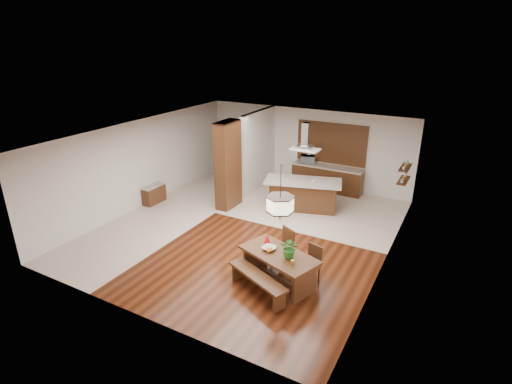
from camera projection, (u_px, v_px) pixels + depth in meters
The scene contains 25 objects.
room_shell at pixel (247, 163), 11.19m from camera, with size 9.00×9.04×2.92m.
tile_hallway at pixel (175, 211), 13.18m from camera, with size 2.50×9.00×0.01m, color beige.
tile_kitchen at pixel (316, 207), 13.43m from camera, with size 5.50×4.00×0.01m, color beige.
soffit_band at pixel (246, 134), 10.89m from camera, with size 8.00×9.00×0.02m, color #3C190F.
partition_pier at pixel (228, 165), 13.02m from camera, with size 0.45×1.00×2.90m, color black.
partition_stub at pixel (259, 150), 14.73m from camera, with size 0.18×2.40×2.90m, color silver.
hallway_console at pixel (154, 194), 13.70m from camera, with size 0.37×0.88×0.63m, color black.
hallway_doorway at pixel (243, 149), 16.36m from camera, with size 1.10×0.20×2.10m, color black.
rear_counter at pixel (327, 178), 14.75m from camera, with size 2.60×0.62×0.95m.
kitchen_window at pixel (332, 143), 14.50m from camera, with size 2.60×0.08×1.50m, color #A57231.
shelf_lower at pixel (403, 180), 11.83m from camera, with size 0.26×0.90×0.04m, color black.
shelf_upper at pixel (405, 167), 11.68m from camera, with size 0.26×0.90×0.04m, color black.
dining_table at pixel (279, 261), 9.19m from camera, with size 2.04×1.48×0.77m.
dining_bench at pixel (257, 284), 8.89m from camera, with size 1.70×0.37×0.48m, color black, non-canonical shape.
dining_chair_left at pixel (282, 248), 9.88m from camera, with size 0.44×0.44×1.00m, color black, non-canonical shape.
dining_chair_right at pixel (310, 265), 9.26m from camera, with size 0.40×0.40×0.91m, color black, non-canonical shape.
pendant_lantern at pixel (280, 194), 8.57m from camera, with size 0.64×0.64×1.31m, color #F1E7B8, non-canonical shape.
foliage_plant at pixel (290, 248), 8.87m from camera, with size 0.44×0.38×0.49m, color #2A6923.
fruit_bowl at pixel (269, 248), 9.26m from camera, with size 0.31×0.31×0.08m, color beige.
napkin_cone at pixel (267, 239), 9.52m from camera, with size 0.16×0.16×0.24m, color #BA0F0D.
gold_ornament at pixel (293, 262), 8.66m from camera, with size 0.08×0.08×0.11m, color gold.
kitchen_island at pixel (303, 194), 13.15m from camera, with size 2.66×1.73×1.02m.
range_hood at pixel (306, 136), 12.43m from camera, with size 0.90×0.55×0.87m, color silver, non-canonical shape.
island_cup at pixel (313, 181), 12.73m from camera, with size 0.11×0.11×0.09m, color silver.
microwave at pixel (308, 159), 14.88m from camera, with size 0.52×0.35×0.29m, color #B3B6BA.
Camera 1 is at (5.37, -9.26, 5.43)m, focal length 28.00 mm.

